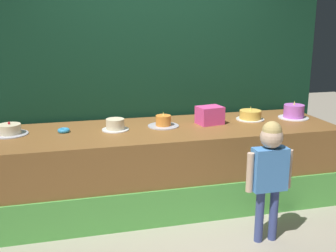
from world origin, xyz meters
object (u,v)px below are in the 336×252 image
object	(u,v)px
pink_box	(210,115)
cake_center	(163,122)
child_figure	(270,165)
cake_far_left	(10,130)
cake_right	(250,115)
cake_left	(115,125)
donut	(64,130)
cake_far_right	(294,112)

from	to	relation	value
pink_box	cake_center	size ratio (longest dim) A/B	0.79
child_figure	cake_far_left	size ratio (longest dim) A/B	3.17
cake_far_left	cake_right	xyz separation A→B (m)	(2.43, -0.01, 0.00)
pink_box	cake_left	bearing A→B (deg)	-179.50
donut	cake_right	size ratio (longest dim) A/B	0.38
child_figure	cake_far_right	bearing A→B (deg)	51.32
cake_center	child_figure	bearing A→B (deg)	-57.80
pink_box	cake_center	distance (m)	0.49
cake_left	cake_right	world-z (taller)	cake_right
child_figure	cake_center	bearing A→B (deg)	122.20
child_figure	donut	bearing A→B (deg)	147.31
cake_left	cake_right	size ratio (longest dim) A/B	0.87
cake_right	cake_far_right	distance (m)	0.49
pink_box	cake_left	distance (m)	0.97
cake_center	cake_far_left	bearing A→B (deg)	177.78
donut	cake_right	world-z (taller)	cake_right
cake_left	cake_center	distance (m)	0.49
cake_far_left	cake_far_right	size ratio (longest dim) A/B	1.01
child_figure	cake_far_left	bearing A→B (deg)	152.84
child_figure	cake_center	xyz separation A→B (m)	(-0.64, 1.02, 0.16)
pink_box	cake_left	xyz separation A→B (m)	(-0.97, -0.01, -0.04)
child_figure	donut	xyz separation A→B (m)	(-1.62, 1.04, 0.13)
pink_box	cake_far_left	world-z (taller)	pink_box
donut	pink_box	bearing A→B (deg)	-1.20
pink_box	cake_far_right	distance (m)	0.97
cake_left	cake_right	xyz separation A→B (m)	(1.46, 0.07, -0.00)
donut	child_figure	bearing A→B (deg)	-32.69
donut	cake_left	xyz separation A→B (m)	(0.49, -0.04, 0.03)
donut	cake_center	distance (m)	0.97
cake_left	cake_far_left	bearing A→B (deg)	175.26
cake_center	cake_far_right	size ratio (longest dim) A/B	0.96
pink_box	cake_far_left	bearing A→B (deg)	177.88
cake_center	donut	bearing A→B (deg)	179.12
cake_center	cake_right	size ratio (longest dim) A/B	1.04
cake_far_left	cake_far_right	distance (m)	2.92
pink_box	cake_far_right	xyz separation A→B (m)	(0.97, 0.01, -0.02)
donut	cake_center	size ratio (longest dim) A/B	0.36
donut	cake_right	bearing A→B (deg)	1.04
cake_right	cake_far_right	xyz separation A→B (m)	(0.49, -0.05, 0.02)
cake_far_right	child_figure	bearing A→B (deg)	-128.68
cake_far_left	cake_right	bearing A→B (deg)	-0.15
cake_center	cake_right	distance (m)	0.97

